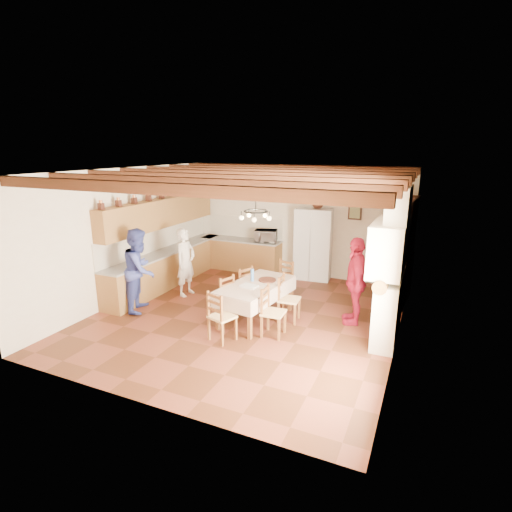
# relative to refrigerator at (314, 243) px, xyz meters

# --- Properties ---
(floor) EXTENTS (6.00, 6.50, 0.02)m
(floor) POSITION_rel_refrigerator_xyz_m (-0.55, -3.11, -0.96)
(floor) COLOR #4E2614
(floor) RESTS_ON ground
(ceiling) EXTENTS (6.00, 6.50, 0.02)m
(ceiling) POSITION_rel_refrigerator_xyz_m (-0.55, -3.11, 2.06)
(ceiling) COLOR white
(ceiling) RESTS_ON ground
(wall_back) EXTENTS (6.00, 0.02, 3.00)m
(wall_back) POSITION_rel_refrigerator_xyz_m (-0.55, 0.15, 0.55)
(wall_back) COLOR beige
(wall_back) RESTS_ON ground
(wall_front) EXTENTS (6.00, 0.02, 3.00)m
(wall_front) POSITION_rel_refrigerator_xyz_m (-0.55, -6.37, 0.55)
(wall_front) COLOR beige
(wall_front) RESTS_ON ground
(wall_left) EXTENTS (0.02, 6.50, 3.00)m
(wall_left) POSITION_rel_refrigerator_xyz_m (-3.56, -3.11, 0.55)
(wall_left) COLOR beige
(wall_left) RESTS_ON ground
(wall_right) EXTENTS (0.02, 6.50, 3.00)m
(wall_right) POSITION_rel_refrigerator_xyz_m (2.46, -3.11, 0.55)
(wall_right) COLOR beige
(wall_right) RESTS_ON ground
(ceiling_beams) EXTENTS (6.00, 6.30, 0.16)m
(ceiling_beams) POSITION_rel_refrigerator_xyz_m (-0.55, -3.11, 1.96)
(ceiling_beams) COLOR #361F0F
(ceiling_beams) RESTS_ON ground
(lower_cabinets_left) EXTENTS (0.60, 4.30, 0.86)m
(lower_cabinets_left) POSITION_rel_refrigerator_xyz_m (-3.25, -2.06, -0.52)
(lower_cabinets_left) COLOR brown
(lower_cabinets_left) RESTS_ON ground
(lower_cabinets_back) EXTENTS (2.30, 0.60, 0.86)m
(lower_cabinets_back) POSITION_rel_refrigerator_xyz_m (-2.10, -0.16, -0.52)
(lower_cabinets_back) COLOR brown
(lower_cabinets_back) RESTS_ON ground
(countertop_left) EXTENTS (0.62, 4.30, 0.04)m
(countertop_left) POSITION_rel_refrigerator_xyz_m (-3.25, -2.06, -0.07)
(countertop_left) COLOR slate
(countertop_left) RESTS_ON lower_cabinets_left
(countertop_back) EXTENTS (2.34, 0.62, 0.04)m
(countertop_back) POSITION_rel_refrigerator_xyz_m (-2.10, -0.16, -0.07)
(countertop_back) COLOR slate
(countertop_back) RESTS_ON lower_cabinets_back
(backsplash_left) EXTENTS (0.03, 4.30, 0.60)m
(backsplash_left) POSITION_rel_refrigerator_xyz_m (-3.54, -2.06, 0.25)
(backsplash_left) COLOR beige
(backsplash_left) RESTS_ON ground
(backsplash_back) EXTENTS (2.30, 0.03, 0.60)m
(backsplash_back) POSITION_rel_refrigerator_xyz_m (-2.10, 0.13, 0.25)
(backsplash_back) COLOR beige
(backsplash_back) RESTS_ON ground
(upper_cabinets) EXTENTS (0.35, 4.20, 0.70)m
(upper_cabinets) POSITION_rel_refrigerator_xyz_m (-3.38, -2.06, 0.90)
(upper_cabinets) COLOR brown
(upper_cabinets) RESTS_ON ground
(fireplace) EXTENTS (0.56, 1.60, 2.80)m
(fireplace) POSITION_rel_refrigerator_xyz_m (2.17, -2.91, 0.45)
(fireplace) COLOR beige
(fireplace) RESTS_ON ground
(wall_picture) EXTENTS (0.34, 0.03, 0.42)m
(wall_picture) POSITION_rel_refrigerator_xyz_m (1.00, 0.12, 0.90)
(wall_picture) COLOR #332019
(wall_picture) RESTS_ON ground
(refrigerator) EXTENTS (1.01, 0.86, 1.90)m
(refrigerator) POSITION_rel_refrigerator_xyz_m (0.00, 0.00, 0.00)
(refrigerator) COLOR silver
(refrigerator) RESTS_ON floor
(hutch) EXTENTS (0.67, 1.35, 2.37)m
(hutch) POSITION_rel_refrigerator_xyz_m (2.20, -0.94, 0.24)
(hutch) COLOR #3D1B13
(hutch) RESTS_ON floor
(dining_table) EXTENTS (1.15, 1.89, 0.78)m
(dining_table) POSITION_rel_refrigerator_xyz_m (-0.30, -3.17, -0.25)
(dining_table) COLOR beige
(dining_table) RESTS_ON floor
(chandelier) EXTENTS (0.47, 0.47, 0.03)m
(chandelier) POSITION_rel_refrigerator_xyz_m (-0.30, -3.17, 1.30)
(chandelier) COLOR black
(chandelier) RESTS_ON ground
(chair_left_near) EXTENTS (0.51, 0.52, 0.96)m
(chair_left_near) POSITION_rel_refrigerator_xyz_m (-0.96, -3.42, -0.47)
(chair_left_near) COLOR brown
(chair_left_near) RESTS_ON floor
(chair_left_far) EXTENTS (0.52, 0.54, 0.96)m
(chair_left_far) POSITION_rel_refrigerator_xyz_m (-0.87, -2.71, -0.47)
(chair_left_far) COLOR brown
(chair_left_far) RESTS_ON floor
(chair_right_near) EXTENTS (0.42, 0.44, 0.96)m
(chair_right_near) POSITION_rel_refrigerator_xyz_m (0.30, -3.69, -0.47)
(chair_right_near) COLOR brown
(chair_right_near) RESTS_ON floor
(chair_right_far) EXTENTS (0.43, 0.45, 0.96)m
(chair_right_far) POSITION_rel_refrigerator_xyz_m (0.35, -2.94, -0.47)
(chair_right_far) COLOR brown
(chair_right_far) RESTS_ON floor
(chair_end_near) EXTENTS (0.53, 0.52, 0.96)m
(chair_end_near) POSITION_rel_refrigerator_xyz_m (-0.49, -4.24, -0.47)
(chair_end_near) COLOR brown
(chair_end_near) RESTS_ON floor
(chair_end_far) EXTENTS (0.53, 0.52, 0.96)m
(chair_end_far) POSITION_rel_refrigerator_xyz_m (-0.16, -2.04, -0.47)
(chair_end_far) COLOR brown
(chair_end_far) RESTS_ON floor
(person_man) EXTENTS (0.43, 0.62, 1.62)m
(person_man) POSITION_rel_refrigerator_xyz_m (-2.40, -2.52, -0.14)
(person_man) COLOR silver
(person_man) RESTS_ON floor
(person_woman_blue) EXTENTS (0.96, 1.07, 1.80)m
(person_woman_blue) POSITION_rel_refrigerator_xyz_m (-2.78, -3.68, -0.05)
(person_woman_blue) COLOR #3B47A2
(person_woman_blue) RESTS_ON floor
(person_woman_red) EXTENTS (0.68, 1.11, 1.77)m
(person_woman_red) POSITION_rel_refrigerator_xyz_m (1.56, -2.48, -0.06)
(person_woman_red) COLOR #BC1A3A
(person_woman_red) RESTS_ON floor
(microwave) EXTENTS (0.68, 0.54, 0.33)m
(microwave) POSITION_rel_refrigerator_xyz_m (-1.33, -0.16, 0.12)
(microwave) COLOR silver
(microwave) RESTS_ON countertop_back
(fridge_vase) EXTENTS (0.36, 0.36, 0.31)m
(fridge_vase) POSITION_rel_refrigerator_xyz_m (0.06, 0.00, 1.11)
(fridge_vase) COLOR #3D1B13
(fridge_vase) RESTS_ON refrigerator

